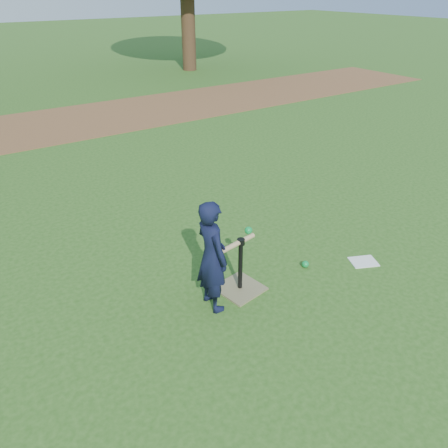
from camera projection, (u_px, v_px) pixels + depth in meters
ground at (231, 305)px, 4.40m from camera, size 80.00×80.00×0.00m
dirt_strip at (41, 127)px, 9.83m from camera, size 24.00×3.00×0.01m
child at (212, 256)px, 4.12m from camera, size 0.29×0.43×1.16m
wiffle_ball_ground at (305, 264)px, 4.96m from camera, size 0.08×0.08×0.08m
clipboard at (363, 262)px, 5.06m from camera, size 0.37×0.33×0.01m
batting_tee at (240, 281)px, 4.57m from camera, size 0.49×0.49×0.61m
swing_action at (233, 244)px, 4.28m from camera, size 0.63×0.20×0.13m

